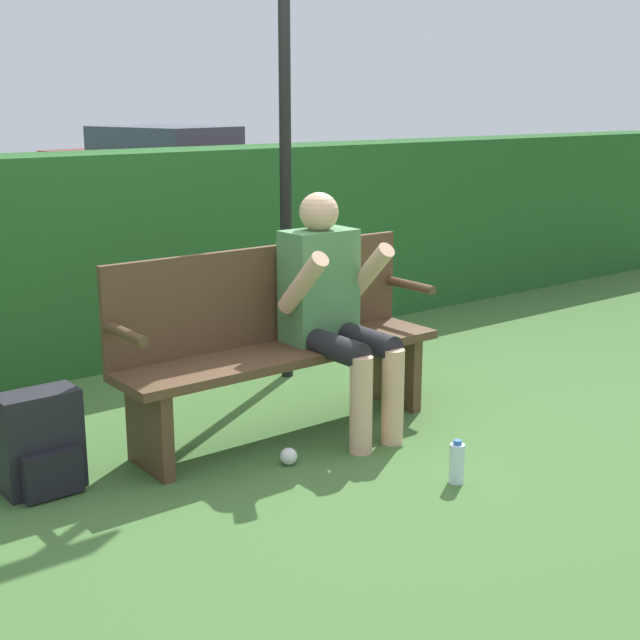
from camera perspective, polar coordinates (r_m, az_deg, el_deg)
The scene contains 9 objects.
ground_plane at distance 4.59m, azimuth -2.26°, elevation -7.30°, with size 40.00×40.00×0.00m, color #426B33.
hedge_back at distance 5.93m, azimuth -12.52°, elevation 3.98°, with size 12.00×0.55×1.34m.
park_bench at distance 4.50m, azimuth -2.83°, elevation -1.28°, with size 1.75×0.40×0.94m.
person_seated at distance 4.49m, azimuth 0.81°, elevation 1.08°, with size 0.51×0.63×1.21m.
backpack at distance 4.08m, azimuth -17.39°, elevation -7.60°, with size 0.34×0.25×0.45m.
water_bottle at distance 4.05m, azimuth 8.75°, elevation -9.02°, with size 0.07×0.07×0.20m.
signpost at distance 5.27m, azimuth -2.21°, elevation 12.94°, with size 0.47×0.09×2.77m.
parked_car at distance 15.01m, azimuth -9.89°, elevation 9.71°, with size 2.74×4.86×1.24m.
litter_crumple at distance 4.22m, azimuth -2.02°, elevation -8.71°, with size 0.08×0.08×0.08m.
Camera 1 is at (-2.47, -3.49, 1.67)m, focal length 50.00 mm.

